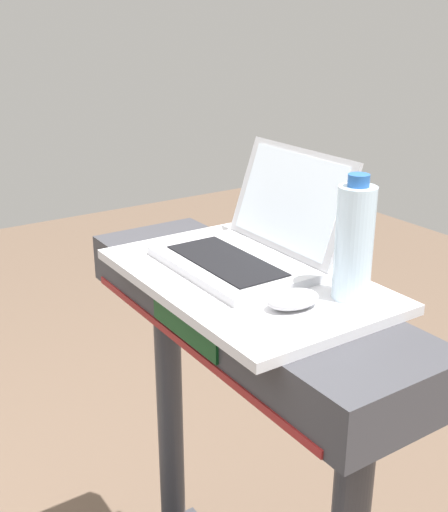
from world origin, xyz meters
The scene contains 4 objects.
desk_board centered at (0.00, 0.70, 1.08)m, with size 0.60×0.38×0.02m, color silver.
laptop centered at (-0.04, 0.75, 1.14)m, with size 0.34×0.30×0.23m.
computer_mouse centered at (0.18, 0.68, 1.11)m, with size 0.06×0.10×0.03m, color #B2B2B7.
water_bottle centered at (0.20, 0.80, 1.20)m, with size 0.07×0.07×0.23m.
Camera 1 is at (0.98, -0.00, 1.58)m, focal length 45.20 mm.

